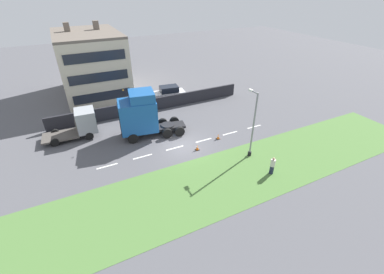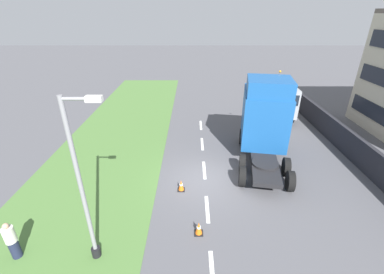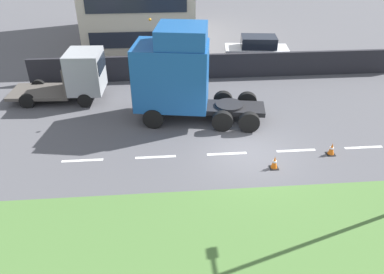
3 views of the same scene
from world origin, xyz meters
name	(u,v)px [view 3 (image 3 of 3)]	position (x,y,z in m)	size (l,w,h in m)	color
ground_plane	(246,153)	(0.00, 0.00, 0.00)	(120.00, 120.00, 0.00)	#515156
grass_verge	(286,257)	(-6.00, 0.00, 0.01)	(7.00, 44.00, 0.01)	#4C7538
lane_markings	(262,152)	(0.00, -0.70, 0.00)	(0.16, 17.80, 0.00)	white
boundary_wall	(219,66)	(9.00, 0.00, 0.79)	(0.25, 24.00, 1.59)	#232328
lorry_cab	(177,74)	(3.67, 2.93, 2.42)	(3.64, 6.82, 4.96)	black
flatbed_truck	(79,75)	(6.38, 8.34, 1.48)	(2.50, 5.46, 2.83)	#999EA3
parked_car	(256,52)	(10.74, -2.88, 1.04)	(2.35, 4.47, 2.15)	silver
traffic_cone_lead	(332,149)	(-0.43, -3.74, 0.28)	(0.36, 0.36, 0.58)	black
traffic_cone_trailing	(275,162)	(-1.25, -0.92, 0.28)	(0.36, 0.36, 0.58)	black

